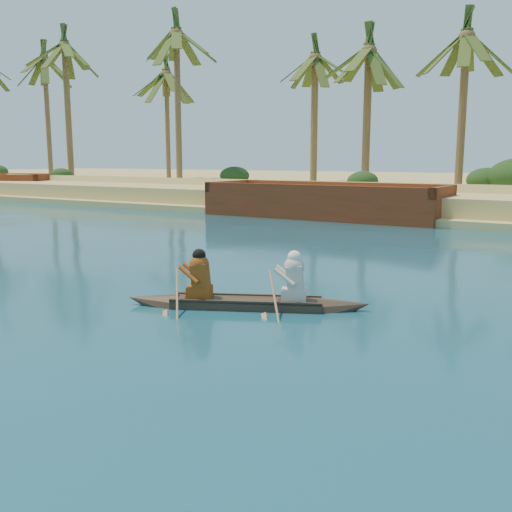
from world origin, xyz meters
The scene contains 5 objects.
sandy_embankment centered at (0.00, 46.89, 0.53)m, with size 150.00×51.00×1.50m.
palm_grove centered at (0.00, 35.00, 8.00)m, with size 110.00×14.00×16.00m, color #364B1A, non-canonical shape.
shrub_cluster centered at (0.00, 31.50, 1.20)m, with size 100.00×6.00×2.40m, color #1A3914, non-canonical shape.
canoe centered at (4.78, 5.44, 0.28)m, with size 5.06×2.84×1.45m.
barge_mid centered at (-1.84, 23.86, 0.75)m, with size 12.97×4.40×2.16m.
Camera 1 is at (11.13, -4.60, 3.16)m, focal length 40.00 mm.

